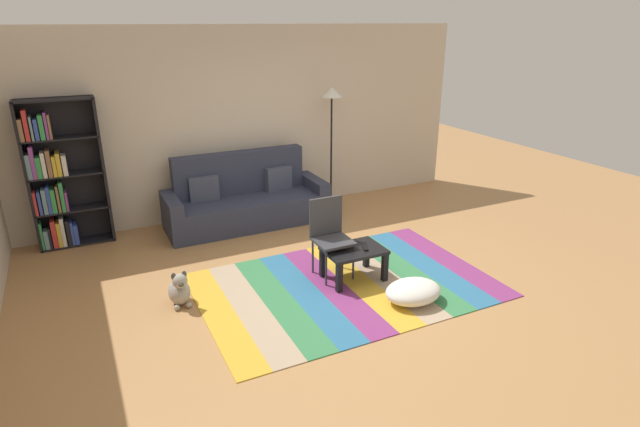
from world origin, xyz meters
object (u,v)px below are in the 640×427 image
Objects in this scene: coffee_table at (354,255)px; dog at (179,290)px; standing_lamp at (332,108)px; bookshelf at (58,180)px; tv_remote at (365,248)px; pouf at (413,292)px; couch at (245,201)px; folding_chair at (329,231)px.

coffee_table is 1.90m from dog.
bookshelf is at bearing 177.76° from standing_lamp.
dog and tv_remote have the same top height.
standing_lamp reaches higher than dog.
bookshelf is at bearing 134.84° from pouf.
pouf is at bearing -73.88° from couch.
couch is 2.30m from dog.
coffee_table is 0.73× the size of folding_chair.
standing_lamp is (1.44, 0.14, 1.19)m from couch.
dog is at bearing -168.91° from tv_remote.
bookshelf is 3.82m from standing_lamp.
folding_chair is at bearing 156.22° from tv_remote.
couch reaches higher than folding_chair.
dog is at bearing 154.75° from pouf.
pouf is (0.84, -2.89, -0.21)m from couch.
tv_remote is (0.65, -2.24, 0.05)m from couch.
pouf is at bearing -52.39° from tv_remote.
folding_chair reaches higher than coffee_table.
couch is 2.25m from coffee_table.
couch is 3.72× the size of pouf.
coffee_table is 1.65× the size of dog.
pouf is 4.05× the size of tv_remote.
dog is (-2.17, 1.02, 0.04)m from pouf.
folding_chair reaches higher than dog.
coffee_table is at bearing 113.24° from pouf.
couch is 1.98m from folding_chair.
tv_remote is 0.17× the size of folding_chair.
bookshelf is 2.09× the size of folding_chair.
couch reaches higher than tv_remote.
bookshelf reaches higher than tv_remote.
pouf is (3.16, -3.18, -0.76)m from bookshelf.
standing_lamp is (0.91, 2.32, 1.22)m from coffee_table.
coffee_table is 4.36× the size of tv_remote.
tv_remote is (-0.19, 0.66, 0.27)m from pouf.
couch is 3.45× the size of coffee_table.
folding_chair is at bearing 116.85° from pouf.
folding_chair is (-0.18, 0.25, 0.23)m from coffee_table.
bookshelf reaches higher than folding_chair.
couch is at bearing -6.94° from bookshelf.
bookshelf is 4.54m from pouf.
coffee_table is at bearing -9.53° from dog.
dog is 1.73m from folding_chair.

